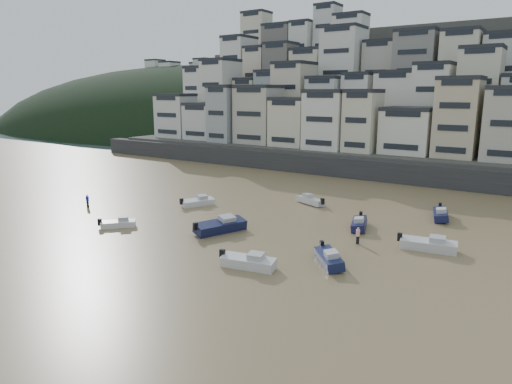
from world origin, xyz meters
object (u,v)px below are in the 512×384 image
Objects in this scene: boat_h at (311,199)px; person_pink at (358,236)px; boat_b at (329,257)px; person_blue at (87,201)px; boat_i at (441,213)px; boat_a at (248,260)px; boat_c at (220,224)px; boat_f at (198,201)px; boat_d at (428,243)px; boat_e at (359,222)px; boat_j at (118,222)px.

boat_h is 17.01m from person_pink.
person_blue reaches higher than boat_b.
boat_i reaches higher than boat_b.
boat_i reaches higher than boat_a.
boat_i is (18.86, 19.10, -0.14)m from boat_c.
boat_d is at bearing -66.56° from boat_f.
person_pink is (-4.86, -14.44, 0.13)m from boat_i.
boat_b is 22.40m from boat_h.
boat_e is (12.11, 9.90, -0.19)m from boat_c.
person_pink is (0.04, 6.77, 0.16)m from boat_b.
person_blue is at bearing -178.99° from boat_d.
boat_j is at bearing -74.16° from boat_e.
boat_a is 27.93m from boat_i.
person_blue is at bearing -132.25° from boat_b.
person_blue is (-35.54, 0.96, 0.16)m from boat_b.
boat_i is at bearing 71.41° from person_pink.
boat_i is (4.89, 21.20, 0.03)m from boat_b.
person_pink is (24.83, 9.64, 0.30)m from boat_j.
boat_f is (-23.86, 9.77, -0.04)m from boat_b.
boat_c is at bearing 3.04° from person_blue.
boat_b is 0.96× the size of boat_i.
boat_e is 12.10m from boat_h.
boat_h is at bearing -97.38° from boat_i.
boat_f is at bearing -82.79° from boat_i.
boat_b is 24.96m from boat_j.
person_pink reaches higher than boat_e.
boat_f is (-9.90, 7.67, -0.21)m from boat_c.
boat_b is at bearing -27.46° from boat_i.
boat_c is at bearing -21.12° from boat_j.
person_pink reaches higher than boat_a.
boat_a reaches higher than boat_e.
boat_f is 30.95m from boat_i.
boat_f is at bearing 58.49° from boat_h.
boat_d is at bearing -7.29° from boat_i.
boat_f reaches higher than boat_j.
boat_d reaches higher than boat_a.
boat_d reaches higher than boat_i.
boat_a is at bearing -141.02° from boat_d.
person_pink is (5.51, 11.50, 0.14)m from boat_a.
boat_c is 1.54× the size of boat_j.
person_blue reaches higher than boat_f.
boat_f is 1.01× the size of boat_h.
boat_f is at bearing 130.41° from boat_a.
boat_i is at bearing 126.57° from boat_e.
boat_a is at bearing -51.32° from boat_j.
person_pink is (11.66, -12.39, 0.21)m from boat_h.
boat_a is at bearing -36.25° from boat_i.
boat_d is at bearing 51.42° from boat_e.
person_pink is at bearing 53.07° from boat_a.
boat_h is (-9.76, 7.14, -0.03)m from boat_e.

